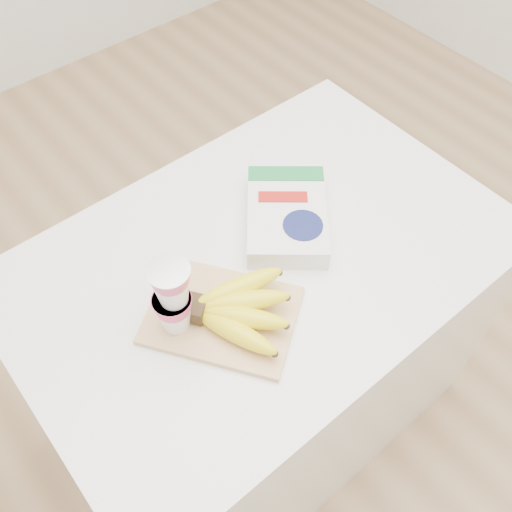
# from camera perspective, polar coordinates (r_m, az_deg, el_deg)

# --- Properties ---
(table) EXTENTS (1.04, 0.69, 0.78)m
(table) POSITION_cam_1_polar(r_m,az_deg,el_deg) (1.50, 0.47, -8.88)
(table) COLOR white
(table) RESTS_ON ground
(cutting_board) EXTENTS (0.32, 0.34, 0.01)m
(cutting_board) POSITION_cam_1_polar(r_m,az_deg,el_deg) (1.09, -3.44, -5.93)
(cutting_board) COLOR #DEAF7A
(cutting_board) RESTS_ON table
(bananas) EXTENTS (0.21, 0.21, 0.07)m
(bananas) POSITION_cam_1_polar(r_m,az_deg,el_deg) (1.05, -1.92, -5.33)
(bananas) COLOR #382816
(bananas) RESTS_ON cutting_board
(yogurt_stack) EXTENTS (0.08, 0.08, 0.17)m
(yogurt_stack) POSITION_cam_1_polar(r_m,az_deg,el_deg) (1.00, -8.36, -4.05)
(yogurt_stack) COLOR white
(yogurt_stack) RESTS_ON cutting_board
(cereal_box) EXTENTS (0.28, 0.29, 0.05)m
(cereal_box) POSITION_cam_1_polar(r_m,az_deg,el_deg) (1.21, 3.09, 4.04)
(cereal_box) COLOR white
(cereal_box) RESTS_ON table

